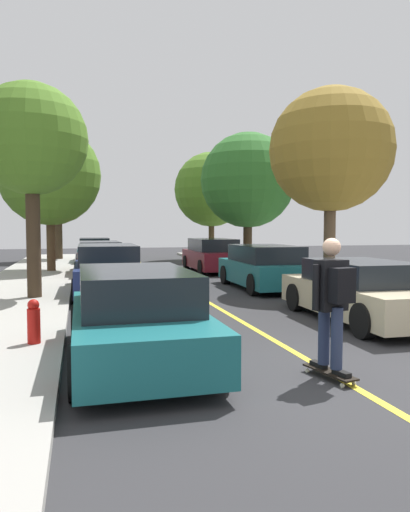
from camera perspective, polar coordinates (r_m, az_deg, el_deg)
The scene contains 18 objects.
ground at distance 6.66m, azimuth 15.65°, elevation -13.86°, with size 80.00×80.00×0.00m, color #2D2D30.
center_line at distance 10.20m, azimuth 4.09°, elevation -7.64°, with size 0.12×39.20×0.01m, color gold.
parked_car_left_nearest at distance 7.10m, azimuth -8.26°, elevation -7.14°, with size 1.89×4.11×1.34m.
parked_car_left_near at distance 14.19m, azimuth -11.58°, elevation -1.67°, with size 2.00×4.38×1.45m.
parked_car_left_far at distance 19.59m, azimuth -12.48°, elevation -0.37°, with size 1.86×4.44×1.39m.
parked_car_left_farthest at distance 26.24m, azimuth -13.08°, elevation 0.58°, with size 1.88×4.35×1.39m.
parked_car_right_nearest at distance 10.51m, azimuth 18.28°, elevation -4.06°, with size 2.02×4.35×1.26m.
parked_car_right_near at distance 15.32m, azimuth 7.12°, elevation -1.32°, with size 2.05×4.36×1.39m.
parked_car_right_far at distance 21.07m, azimuth 0.93°, elevation 0.07°, with size 2.04×4.52×1.45m.
street_tree_left_nearest at distance 13.35m, azimuth -20.07°, elevation 12.84°, with size 2.87×2.87×5.53m.
street_tree_left_near at distance 21.10m, azimuth -18.11°, elevation 9.19°, with size 4.20×4.20×6.10m.
street_tree_left_far at distance 28.74m, azimuth -17.23°, elevation 7.81°, with size 3.46×3.46×5.84m.
street_tree_right_nearest at distance 15.72m, azimuth 14.84°, elevation 12.11°, with size 3.86×3.86×6.17m.
street_tree_right_near at distance 22.54m, azimuth 5.16°, elevation 8.98°, with size 4.41×4.41×6.21m.
street_tree_right_far at distance 28.55m, azimuth 0.78°, elevation 7.94°, with size 4.41×4.41×6.26m.
fire_hydrant at distance 8.01m, azimuth -19.82°, elevation -7.40°, with size 0.20×0.20×0.70m.
skateboard at distance 6.56m, azimuth 14.69°, elevation -13.30°, with size 0.38×0.87×0.10m.
skateboarder at distance 6.32m, azimuth 15.03°, elevation -4.75°, with size 0.59×0.71×1.73m.
Camera 1 is at (-3.25, -5.47, 1.97)m, focal length 33.42 mm.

